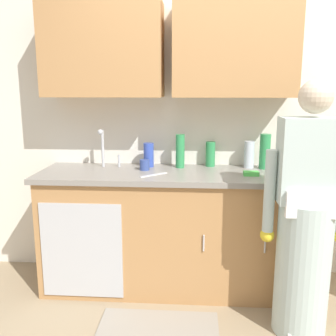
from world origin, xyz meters
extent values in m
cube|color=silver|center=(0.00, 1.05, 1.35)|extent=(4.80, 0.10, 2.70)
cube|color=#B27F4C|center=(-1.04, 0.83, 1.85)|extent=(0.91, 0.34, 0.70)
cube|color=#B27F4C|center=(-0.05, 0.83, 1.85)|extent=(0.91, 0.34, 0.70)
cube|color=#B27F4C|center=(-0.55, 0.70, 0.45)|extent=(1.90, 0.60, 0.90)
cube|color=#B7BABF|center=(-1.15, 0.39, 0.41)|extent=(0.60, 0.01, 0.72)
cylinder|color=silver|center=(-0.27, 0.39, 0.50)|extent=(0.01, 0.01, 0.12)
cylinder|color=silver|center=(0.16, 0.39, 0.50)|extent=(0.01, 0.01, 0.12)
cube|color=gray|center=(-0.55, 0.70, 0.92)|extent=(1.96, 0.66, 0.04)
cube|color=#B7BABF|center=(-1.04, 0.70, 0.92)|extent=(0.50, 0.36, 0.03)
cylinder|color=#B7BABF|center=(-1.08, 0.85, 1.09)|extent=(0.02, 0.02, 0.30)
sphere|color=#B7BABF|center=(-1.08, 0.79, 1.23)|extent=(0.04, 0.04, 0.04)
cylinder|color=#B7BABF|center=(-0.95, 0.85, 0.99)|extent=(0.02, 0.02, 0.10)
cube|color=white|center=(0.36, 0.14, 0.03)|extent=(0.20, 0.26, 0.06)
cylinder|color=#B2C6C1|center=(0.36, 0.16, 0.44)|extent=(0.34, 0.34, 0.88)
cube|color=#B2C6C1|center=(0.36, 0.16, 1.14)|extent=(0.38, 0.22, 0.52)
sphere|color=beige|center=(0.36, 0.16, 1.52)|extent=(0.20, 0.20, 0.20)
cube|color=white|center=(0.36, 0.04, 0.90)|extent=(0.32, 0.04, 0.16)
cylinder|color=#B2C6C1|center=(0.13, 0.18, 0.93)|extent=(0.07, 0.07, 0.55)
sphere|color=yellow|center=(0.13, 0.18, 0.65)|extent=(0.09, 0.09, 0.09)
cube|color=gray|center=(-0.56, 0.05, 0.01)|extent=(0.80, 0.50, 0.01)
cylinder|color=#334CB2|center=(-0.71, 0.88, 1.04)|extent=(0.08, 0.08, 0.19)
cylinder|color=#2D8C4C|center=(0.21, 0.86, 1.08)|extent=(0.08, 0.08, 0.28)
cylinder|color=#2D8C4C|center=(-0.21, 0.93, 1.04)|extent=(0.08, 0.08, 0.20)
cylinder|color=silver|center=(0.10, 0.89, 1.05)|extent=(0.08, 0.08, 0.21)
cylinder|color=#2D8C4C|center=(-0.45, 0.86, 1.07)|extent=(0.07, 0.07, 0.27)
cylinder|color=#33478C|center=(-0.73, 0.74, 0.98)|extent=(0.08, 0.08, 0.08)
cube|color=silver|center=(-0.64, 0.57, 0.94)|extent=(0.19, 0.18, 0.01)
cube|color=#4CBF4C|center=(0.08, 0.61, 0.96)|extent=(0.11, 0.07, 0.03)
camera|label=1|loc=(-0.34, -2.16, 1.57)|focal=40.97mm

